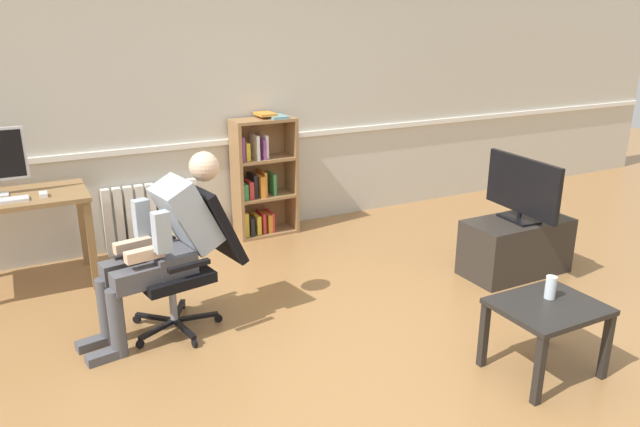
# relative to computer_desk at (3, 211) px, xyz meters

# --- Properties ---
(ground_plane) EXTENTS (18.00, 18.00, 0.00)m
(ground_plane) POSITION_rel_computer_desk_xyz_m (1.88, -2.15, -0.65)
(ground_plane) COLOR olive
(back_wall) EXTENTS (12.00, 0.13, 2.70)m
(back_wall) POSITION_rel_computer_desk_xyz_m (1.88, 0.50, 0.70)
(back_wall) COLOR beige
(back_wall) RESTS_ON ground_plane
(computer_desk) EXTENTS (1.21, 0.64, 0.76)m
(computer_desk) POSITION_rel_computer_desk_xyz_m (0.00, 0.00, 0.00)
(computer_desk) COLOR olive
(computer_desk) RESTS_ON ground_plane
(keyboard) EXTENTS (0.38, 0.12, 0.02)m
(keyboard) POSITION_rel_computer_desk_xyz_m (-0.00, -0.14, 0.12)
(keyboard) COLOR silver
(keyboard) RESTS_ON computer_desk
(computer_mouse) EXTENTS (0.06, 0.10, 0.03)m
(computer_mouse) POSITION_rel_computer_desk_xyz_m (0.29, -0.12, 0.13)
(computer_mouse) COLOR white
(computer_mouse) RESTS_ON computer_desk
(bookshelf) EXTENTS (0.60, 0.29, 1.19)m
(bookshelf) POSITION_rel_computer_desk_xyz_m (2.22, 0.29, -0.10)
(bookshelf) COLOR olive
(bookshelf) RESTS_ON ground_plane
(radiator) EXTENTS (0.85, 0.08, 0.62)m
(radiator) POSITION_rel_computer_desk_xyz_m (1.17, 0.39, -0.34)
(radiator) COLOR white
(radiator) RESTS_ON ground_plane
(office_chair) EXTENTS (0.81, 0.63, 0.97)m
(office_chair) POSITION_rel_computer_desk_xyz_m (1.10, -1.18, -0.12)
(office_chair) COLOR black
(office_chair) RESTS_ON ground_plane
(person_seated) EXTENTS (1.03, 0.48, 1.21)m
(person_seated) POSITION_rel_computer_desk_xyz_m (0.93, -1.22, 0.00)
(person_seated) COLOR #4C4C51
(person_seated) RESTS_ON ground_plane
(tv_stand) EXTENTS (0.89, 0.44, 0.47)m
(tv_stand) POSITION_rel_computer_desk_xyz_m (3.72, -1.58, -0.41)
(tv_stand) COLOR #2D2823
(tv_stand) RESTS_ON ground_plane
(tv_screen) EXTENTS (0.22, 0.79, 0.52)m
(tv_screen) POSITION_rel_computer_desk_xyz_m (3.72, -1.58, 0.09)
(tv_screen) COLOR black
(tv_screen) RESTS_ON tv_stand
(coffee_table) EXTENTS (0.60, 0.49, 0.45)m
(coffee_table) POSITION_rel_computer_desk_xyz_m (2.78, -2.75, -0.27)
(coffee_table) COLOR black
(coffee_table) RESTS_ON ground_plane
(drinking_glass) EXTENTS (0.06, 0.06, 0.14)m
(drinking_glass) POSITION_rel_computer_desk_xyz_m (2.85, -2.69, -0.12)
(drinking_glass) COLOR silver
(drinking_glass) RESTS_ON coffee_table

